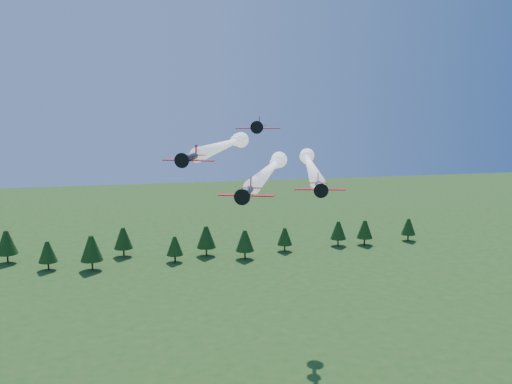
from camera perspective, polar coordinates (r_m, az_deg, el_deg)
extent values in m
cylinder|color=black|center=(83.28, -0.92, -0.02)|extent=(3.15, 5.97, 1.11)
cone|color=black|center=(79.89, -1.31, -0.42)|extent=(1.39, 1.32, 1.11)
cone|color=black|center=(79.24, -1.39, -0.50)|extent=(0.63, 0.64, 0.49)
cylinder|color=black|center=(79.06, -1.41, -0.52)|extent=(2.19, 0.86, 2.32)
cube|color=red|center=(82.91, -0.97, -0.31)|extent=(8.18, 4.29, 0.13)
cube|color=red|center=(87.10, -0.51, 0.42)|extent=(3.33, 2.01, 0.08)
cube|color=red|center=(87.08, -0.50, 1.01)|extent=(0.46, 1.02, 1.60)
ellipsoid|color=#85A6CE|center=(82.24, -1.03, 0.17)|extent=(1.21, 1.52, 0.69)
sphere|color=white|center=(121.52, 1.96, 2.88)|extent=(2.30, 2.30, 2.30)
sphere|color=white|center=(126.34, 2.20, 3.12)|extent=(3.00, 3.00, 3.00)
sphere|color=white|center=(131.17, 2.42, 3.35)|extent=(3.70, 3.70, 3.70)
cylinder|color=black|center=(92.43, -6.65, 3.43)|extent=(3.34, 6.12, 1.14)
cone|color=black|center=(89.01, -7.28, 3.20)|extent=(1.44, 1.37, 1.14)
cone|color=black|center=(88.36, -7.41, 3.15)|extent=(0.66, 0.66, 0.50)
cylinder|color=black|center=(88.17, -7.44, 3.14)|extent=(2.23, 0.93, 2.39)
cube|color=red|center=(92.03, -6.72, 3.18)|extent=(8.38, 4.56, 0.14)
cube|color=red|center=(96.30, -5.99, 3.70)|extent=(3.42, 2.13, 0.08)
cube|color=red|center=(96.32, -5.99, 4.25)|extent=(0.50, 1.04, 1.65)
ellipsoid|color=#85A6CE|center=(91.41, -6.83, 3.65)|extent=(1.27, 1.57, 0.71)
sphere|color=white|center=(128.17, -2.13, 5.08)|extent=(2.30, 2.30, 2.30)
sphere|color=white|center=(132.65, -1.74, 5.22)|extent=(3.00, 3.00, 3.00)
sphere|color=white|center=(137.13, -1.38, 5.35)|extent=(3.70, 3.70, 3.70)
cylinder|color=black|center=(91.61, 6.35, 0.54)|extent=(2.59, 5.94, 1.09)
cone|color=black|center=(88.24, 6.49, 0.20)|extent=(1.30, 1.23, 1.09)
cone|color=black|center=(87.59, 6.52, 0.14)|extent=(0.59, 0.60, 0.48)
cylinder|color=black|center=(87.41, 6.53, 0.12)|extent=(2.21, 0.64, 2.28)
cube|color=red|center=(91.23, 6.36, 0.28)|extent=(8.13, 3.53, 0.13)
cube|color=red|center=(95.40, 6.20, 0.92)|extent=(3.28, 1.72, 0.08)
cube|color=red|center=(95.39, 6.21, 1.44)|extent=(0.37, 1.02, 1.57)
ellipsoid|color=#85A6CE|center=(90.58, 6.39, 0.72)|extent=(1.10, 1.46, 0.68)
sphere|color=white|center=(134.67, 5.18, 3.32)|extent=(2.30, 2.30, 2.30)
sphere|color=white|center=(140.17, 5.08, 3.55)|extent=(3.00, 3.00, 3.00)
sphere|color=white|center=(145.67, 4.99, 3.76)|extent=(3.70, 3.70, 3.70)
cylinder|color=black|center=(101.07, 0.22, 6.59)|extent=(2.59, 5.77, 1.06)
cone|color=black|center=(97.76, 0.11, 6.50)|extent=(1.28, 1.20, 1.06)
cone|color=black|center=(97.13, 0.09, 6.49)|extent=(0.58, 0.58, 0.46)
cylinder|color=black|center=(96.95, 0.08, 6.48)|extent=(2.14, 0.65, 2.22)
cube|color=red|center=(100.67, 0.20, 6.39)|extent=(7.90, 3.52, 0.13)
cube|color=red|center=(104.81, 0.33, 6.71)|extent=(3.19, 1.71, 0.07)
cube|color=red|center=(104.88, 0.33, 7.18)|extent=(0.37, 0.99, 1.53)
ellipsoid|color=#85A6CE|center=(100.11, 0.19, 6.81)|extent=(1.08, 1.43, 0.66)
cylinder|color=#382314|center=(204.22, -20.04, -6.95)|extent=(0.60, 0.60, 2.73)
cone|color=black|center=(202.96, -20.12, -5.63)|extent=(6.24, 6.24, 7.02)
cylinder|color=#382314|center=(215.42, 2.88, -5.60)|extent=(0.60, 0.60, 2.48)
cone|color=black|center=(214.33, 2.89, -4.45)|extent=(5.68, 5.68, 6.39)
cylinder|color=#382314|center=(209.75, -4.98, -5.95)|extent=(0.60, 0.60, 3.06)
cone|color=black|center=(208.39, -5.00, -4.50)|extent=(6.99, 6.99, 7.86)
cylinder|color=#382314|center=(228.48, 10.79, -4.86)|extent=(0.60, 0.60, 2.72)
cone|color=black|center=(227.36, 10.82, -3.67)|extent=(6.21, 6.21, 6.98)
cylinder|color=#382314|center=(199.47, -16.05, -7.05)|extent=(0.60, 0.60, 3.28)
cone|color=black|center=(197.95, -16.13, -5.42)|extent=(7.49, 7.49, 8.42)
cylinder|color=#382314|center=(217.76, -23.58, -6.11)|extent=(0.60, 0.60, 3.22)
cone|color=black|center=(216.39, -23.68, -4.64)|extent=(7.35, 7.35, 8.27)
cylinder|color=#382314|center=(205.13, -1.12, -6.29)|extent=(0.60, 0.60, 2.90)
cone|color=black|center=(203.81, -1.12, -4.88)|extent=(6.64, 6.64, 7.47)
cylinder|color=#382314|center=(213.49, -13.08, -5.90)|extent=(0.60, 0.60, 2.98)
cone|color=black|center=(212.19, -13.13, -4.51)|extent=(6.81, 6.81, 7.66)
cylinder|color=#382314|center=(225.31, 8.20, -4.99)|extent=(0.60, 0.60, 2.69)
cone|color=black|center=(224.19, 8.23, -3.80)|extent=(6.16, 6.16, 6.92)
cylinder|color=#382314|center=(239.06, 14.96, -4.41)|extent=(0.60, 0.60, 2.52)
cone|color=black|center=(238.07, 15.00, -3.36)|extent=(5.75, 5.75, 6.47)
cylinder|color=#382314|center=(203.02, -8.09, -6.59)|extent=(0.60, 0.60, 2.56)
cone|color=black|center=(201.83, -8.12, -5.35)|extent=(5.84, 5.84, 6.57)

